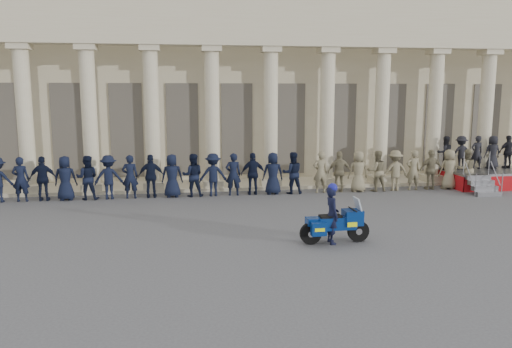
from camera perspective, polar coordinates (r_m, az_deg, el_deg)
The scene contains 6 objects.
ground at distance 14.90m, azimuth 2.00°, elevation -7.49°, with size 90.00×90.00×0.00m, color #49494C.
building at distance 28.90m, azimuth -3.24°, elevation 9.68°, with size 40.00×12.50×9.00m.
officer_rank at distance 21.06m, azimuth -2.65°, elevation -0.03°, with size 21.67×0.68×1.80m.
reviewing_stand at distance 25.53m, azimuth 24.61°, elevation 1.63°, with size 4.76×3.76×2.34m.
motorcycle at distance 14.60m, azimuth 9.07°, elevation -5.62°, with size 2.06×0.85×1.32m.
rider at distance 14.49m, azimuth 8.68°, elevation -4.49°, with size 0.42×0.62×1.76m.
Camera 1 is at (-2.56, -14.04, 4.28)m, focal length 35.00 mm.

